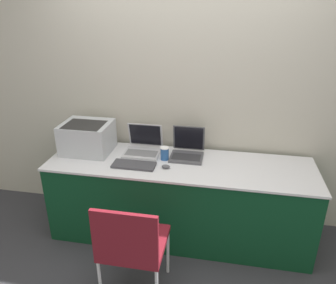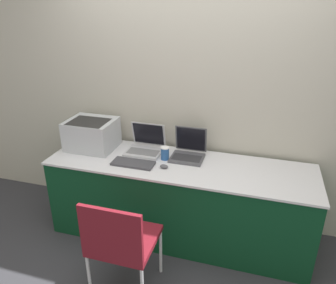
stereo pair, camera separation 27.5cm
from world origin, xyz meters
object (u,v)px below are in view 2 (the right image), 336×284
(external_keyboard, at_px, (133,163))
(mouse, at_px, (164,167))
(laptop_left, at_px, (145,145))
(coffee_cup, at_px, (165,153))
(laptop_right, at_px, (188,151))
(chair, at_px, (120,240))
(printer, at_px, (92,133))

(external_keyboard, bearing_deg, mouse, 1.58)
(laptop_left, xyz_separation_m, mouse, (0.27, -0.28, -0.04))
(laptop_left, xyz_separation_m, coffee_cup, (0.23, -0.12, 0.00))
(coffee_cup, bearing_deg, external_keyboard, -143.13)
(laptop_right, xyz_separation_m, mouse, (-0.15, -0.28, -0.04))
(chair, bearing_deg, coffee_cup, 85.27)
(chair, bearing_deg, mouse, 80.47)
(external_keyboard, xyz_separation_m, chair, (0.17, -0.67, -0.25))
(printer, xyz_separation_m, coffee_cup, (0.75, -0.04, -0.09))
(printer, xyz_separation_m, laptop_left, (0.52, 0.08, -0.10))
(laptop_left, bearing_deg, mouse, -46.19)
(laptop_left, distance_m, coffee_cup, 0.26)
(mouse, bearing_deg, coffee_cup, 104.50)
(laptop_left, distance_m, chair, 1.02)
(coffee_cup, distance_m, mouse, 0.18)
(laptop_right, distance_m, coffee_cup, 0.22)
(coffee_cup, bearing_deg, printer, 177.10)
(laptop_left, relative_size, laptop_right, 1.13)
(laptop_right, height_order, external_keyboard, laptop_right)
(laptop_left, relative_size, mouse, 4.53)
(coffee_cup, relative_size, chair, 0.14)
(chair, bearing_deg, laptop_left, 99.36)
(mouse, bearing_deg, external_keyboard, -178.42)
(laptop_right, xyz_separation_m, coffee_cup, (-0.19, -0.11, 0.00))
(printer, relative_size, mouse, 6.07)
(external_keyboard, bearing_deg, coffee_cup, 36.87)
(external_keyboard, height_order, chair, chair)
(printer, relative_size, coffee_cup, 3.76)
(printer, bearing_deg, chair, -52.76)
(printer, distance_m, chair, 1.18)
(external_keyboard, bearing_deg, laptop_right, 33.96)
(printer, xyz_separation_m, external_keyboard, (0.51, -0.22, -0.14))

